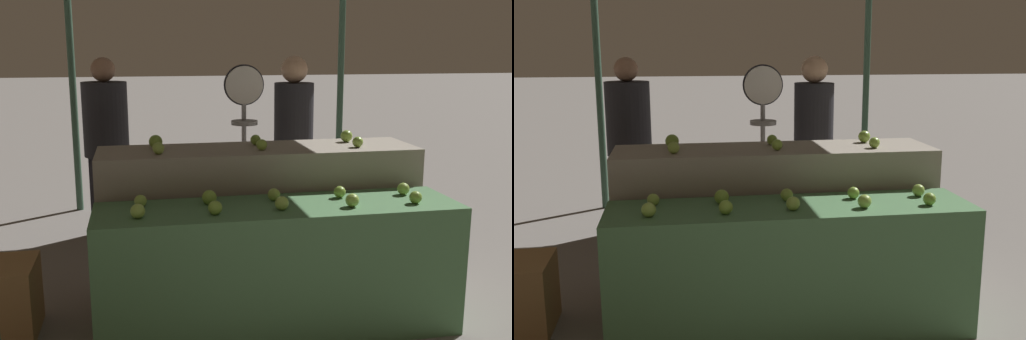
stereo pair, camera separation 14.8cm
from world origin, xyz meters
TOP-DOWN VIEW (x-y plane):
  - ground_plane at (0.00, 0.00)m, footprint 60.00×60.00m
  - display_counter_front at (0.00, 0.00)m, footprint 2.11×0.55m
  - display_counter_back at (0.00, 0.60)m, footprint 2.11×0.55m
  - apple_front_0 at (-0.80, -0.11)m, footprint 0.08×0.08m
  - apple_front_1 at (-0.39, -0.12)m, footprint 0.08×0.08m
  - apple_front_2 at (-0.01, -0.10)m, footprint 0.08×0.08m
  - apple_front_3 at (0.40, -0.11)m, footprint 0.08×0.08m
  - apple_front_4 at (0.79, -0.11)m, footprint 0.07×0.07m
  - apple_front_5 at (-0.78, 0.12)m, footprint 0.07×0.07m
  - apple_front_6 at (-0.39, 0.10)m, footprint 0.09×0.09m
  - apple_front_7 at (-0.01, 0.11)m, footprint 0.07×0.07m
  - apple_front_8 at (0.40, 0.10)m, footprint 0.07×0.07m
  - apple_front_9 at (0.81, 0.10)m, footprint 0.07×0.07m
  - apple_back_0 at (-0.66, 0.48)m, footprint 0.08×0.08m
  - apple_back_1 at (-0.00, 0.50)m, footprint 0.07×0.07m
  - apple_back_2 at (0.65, 0.49)m, footprint 0.07×0.07m
  - apple_back_3 at (-0.67, 0.70)m, footprint 0.09×0.09m
  - apple_back_4 at (0.00, 0.71)m, footprint 0.07×0.07m
  - apple_back_5 at (0.65, 0.72)m, footprint 0.08×0.08m
  - produce_scale at (0.01, 1.18)m, footprint 0.30×0.20m
  - person_vendor_at_scale at (0.44, 1.37)m, footprint 0.32×0.32m
  - person_customer_left at (-1.05, 2.06)m, footprint 0.46×0.46m

SIDE VIEW (x-z plane):
  - ground_plane at x=0.00m, z-range 0.00..0.00m
  - display_counter_front at x=0.00m, z-range 0.00..0.78m
  - display_counter_back at x=0.00m, z-range 0.00..1.01m
  - apple_front_5 at x=-0.78m, z-range 0.78..0.85m
  - apple_front_8 at x=0.40m, z-range 0.78..0.85m
  - apple_front_4 at x=0.79m, z-range 0.78..0.85m
  - apple_front_7 at x=-0.01m, z-range 0.78..0.85m
  - apple_front_9 at x=0.81m, z-range 0.78..0.85m
  - apple_front_3 at x=0.40m, z-range 0.78..0.85m
  - apple_front_1 at x=-0.39m, z-range 0.78..0.86m
  - apple_front_2 at x=-0.01m, z-range 0.78..0.86m
  - apple_front_0 at x=-0.80m, z-range 0.78..0.86m
  - apple_front_6 at x=-0.39m, z-range 0.78..0.86m
  - person_customer_left at x=-1.05m, z-range 0.11..1.69m
  - person_vendor_at_scale at x=0.44m, z-range 0.13..1.73m
  - apple_back_4 at x=0.00m, z-range 1.01..1.08m
  - apple_back_2 at x=0.65m, z-range 1.01..1.08m
  - apple_back_1 at x=0.00m, z-range 1.01..1.09m
  - apple_back_0 at x=-0.66m, z-range 1.01..1.09m
  - apple_back_5 at x=0.65m, z-range 1.01..1.10m
  - apple_back_3 at x=-0.67m, z-range 1.01..1.10m
  - produce_scale at x=0.01m, z-range 0.36..1.90m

